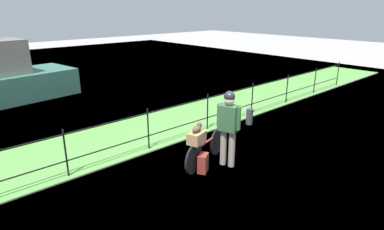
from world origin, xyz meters
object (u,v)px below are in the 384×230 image
at_px(backpack_on_paving, 203,163).
at_px(wooden_crate, 197,138).
at_px(cyclist_person, 228,122).
at_px(bicycle_main, 206,149).
at_px(mooring_bollard, 249,117).
at_px(terrier_dog, 197,128).

bearing_deg(backpack_on_paving, wooden_crate, -92.90).
bearing_deg(backpack_on_paving, cyclist_person, 135.97).
distance_m(bicycle_main, mooring_bollard, 2.90).
bearing_deg(mooring_bollard, wooden_crate, -161.25).
height_order(terrier_dog, backpack_on_paving, terrier_dog).
xyz_separation_m(bicycle_main, cyclist_person, (0.30, -0.38, 0.66)).
relative_size(wooden_crate, cyclist_person, 0.23).
height_order(backpack_on_paving, mooring_bollard, mooring_bollard).
bearing_deg(mooring_bollard, backpack_on_paving, -158.72).
xyz_separation_m(cyclist_person, backpack_on_paving, (-0.61, 0.13, -0.80)).
bearing_deg(wooden_crate, mooring_bollard, 18.75).
distance_m(cyclist_person, mooring_bollard, 2.89).
relative_size(bicycle_main, mooring_bollard, 3.53).
height_order(wooden_crate, cyclist_person, cyclist_person).
xyz_separation_m(backpack_on_paving, mooring_bollard, (3.05, 1.19, 0.03)).
relative_size(backpack_on_paving, mooring_bollard, 0.85).
xyz_separation_m(cyclist_person, mooring_bollard, (2.45, 1.32, -0.77)).
distance_m(wooden_crate, cyclist_person, 0.77).
bearing_deg(wooden_crate, backpack_on_paving, -61.33).
bearing_deg(terrier_dog, wooden_crate, -162.89).
distance_m(bicycle_main, backpack_on_paving, 0.42).
xyz_separation_m(bicycle_main, mooring_bollard, (2.74, 0.94, -0.10)).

